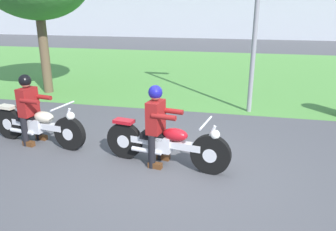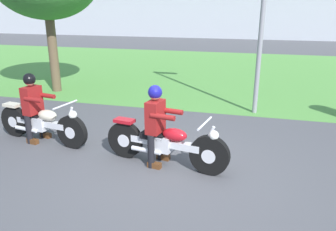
{
  "view_description": "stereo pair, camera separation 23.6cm",
  "coord_description": "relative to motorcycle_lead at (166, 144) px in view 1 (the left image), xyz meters",
  "views": [
    {
      "loc": [
        1.08,
        -4.9,
        2.66
      ],
      "look_at": [
        -0.1,
        0.44,
        0.85
      ],
      "focal_mm": 35.47,
      "sensor_mm": 36.0,
      "label": 1
    },
    {
      "loc": [
        1.31,
        -4.84,
        2.66
      ],
      "look_at": [
        -0.1,
        0.44,
        0.85
      ],
      "focal_mm": 35.47,
      "sensor_mm": 36.0,
      "label": 2
    }
  ],
  "objects": [
    {
      "name": "ground",
      "position": [
        0.09,
        -0.24,
        -0.41
      ],
      "size": [
        120.0,
        120.0,
        0.0
      ],
      "primitive_type": "plane",
      "color": "#4C4C51"
    },
    {
      "name": "grass_verge",
      "position": [
        0.09,
        9.16,
        -0.4
      ],
      "size": [
        60.0,
        12.0,
        0.01
      ],
      "primitive_type": "cube",
      "color": "#549342",
      "rests_on": "ground"
    },
    {
      "name": "motorcycle_lead",
      "position": [
        0.0,
        0.0,
        0.0
      ],
      "size": [
        2.27,
        0.71,
        0.9
      ],
      "rotation": [
        0.0,
        0.0,
        -0.17
      ],
      "color": "black",
      "rests_on": "ground"
    },
    {
      "name": "rider_lead",
      "position": [
        -0.17,
        0.03,
        0.42
      ],
      "size": [
        0.6,
        0.52,
        1.42
      ],
      "rotation": [
        0.0,
        0.0,
        -0.17
      ],
      "color": "black",
      "rests_on": "ground"
    },
    {
      "name": "motorcycle_follow",
      "position": [
        -2.7,
        0.38,
        -0.01
      ],
      "size": [
        2.18,
        0.69,
        0.89
      ],
      "rotation": [
        0.0,
        0.0,
        -0.17
      ],
      "color": "black",
      "rests_on": "ground"
    },
    {
      "name": "rider_follow",
      "position": [
        -2.87,
        0.41,
        0.42
      ],
      "size": [
        0.6,
        0.52,
        1.41
      ],
      "rotation": [
        0.0,
        0.0,
        -0.17
      ],
      "color": "black",
      "rests_on": "ground"
    }
  ]
}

